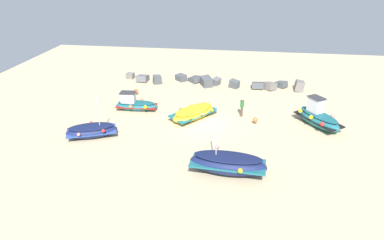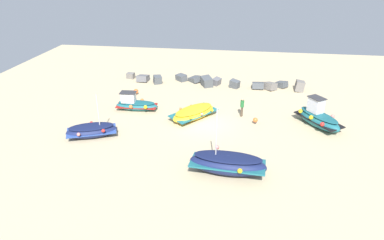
% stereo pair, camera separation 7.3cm
% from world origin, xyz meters
% --- Properties ---
extents(ground_plane, '(51.67, 51.67, 0.00)m').
position_xyz_m(ground_plane, '(0.00, 0.00, 0.00)').
color(ground_plane, '#C6B289').
extents(fishing_boat_0, '(3.74, 4.46, 2.39)m').
position_xyz_m(fishing_boat_0, '(9.35, 0.94, 0.75)').
color(fishing_boat_0, '#1E6670').
rests_on(fishing_boat_0, ground_plane).
extents(fishing_boat_1, '(5.11, 2.67, 4.53)m').
position_xyz_m(fishing_boat_1, '(2.38, -7.10, 0.70)').
color(fishing_boat_1, navy).
rests_on(fishing_boat_1, ground_plane).
extents(fishing_boat_2, '(4.25, 4.71, 0.97)m').
position_xyz_m(fishing_boat_2, '(-0.98, 1.05, 0.46)').
color(fishing_boat_2, gold).
rests_on(fishing_boat_2, ground_plane).
extents(fishing_boat_3, '(4.16, 2.91, 3.53)m').
position_xyz_m(fishing_boat_3, '(-8.30, -3.61, 0.52)').
color(fishing_boat_3, navy).
rests_on(fishing_boat_3, ground_plane).
extents(fishing_boat_4, '(3.86, 1.86, 1.74)m').
position_xyz_m(fishing_boat_4, '(-6.50, 2.02, 0.57)').
color(fishing_boat_4, '#1E6670').
rests_on(fishing_boat_4, ground_plane).
extents(person_walking, '(0.32, 0.32, 1.71)m').
position_xyz_m(person_walking, '(3.13, 1.96, 0.99)').
color(person_walking, brown).
rests_on(person_walking, ground_plane).
extents(breakwater_rocks, '(19.67, 3.09, 1.32)m').
position_xyz_m(breakwater_rocks, '(0.37, 9.85, 0.39)').
color(breakwater_rocks, slate).
rests_on(breakwater_rocks, ground_plane).
extents(mooring_buoy_0, '(0.41, 0.41, 0.58)m').
position_xyz_m(mooring_buoy_0, '(4.29, 0.55, 0.37)').
color(mooring_buoy_0, '#3F3F42').
rests_on(mooring_buoy_0, ground_plane).
extents(mooring_buoy_1, '(0.48, 0.48, 0.62)m').
position_xyz_m(mooring_buoy_1, '(-7.56, 5.76, 0.38)').
color(mooring_buoy_1, '#3F3F42').
rests_on(mooring_buoy_1, ground_plane).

